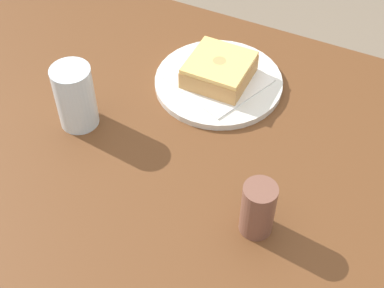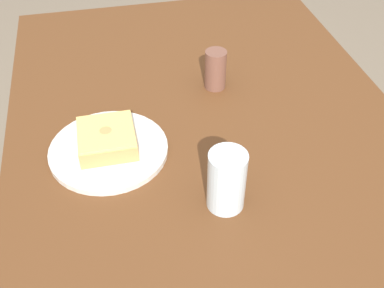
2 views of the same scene
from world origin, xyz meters
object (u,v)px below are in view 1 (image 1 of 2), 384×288
object	(u,v)px
plate_glazed_square	(220,82)
water_glass	(75,97)
donut_glazed_square	(220,70)
sugar_jar	(258,209)

from	to	relation	value
plate_glazed_square	water_glass	size ratio (longest dim) A/B	2.02
donut_glazed_square	water_glass	bearing A→B (deg)	-133.43
plate_glazed_square	water_glass	xyz separation A→B (m)	(-0.17, -0.18, 0.05)
plate_glazed_square	donut_glazed_square	xyz separation A→B (m)	(0.00, 0.00, 0.03)
water_glass	sugar_jar	bearing A→B (deg)	-11.55
water_glass	donut_glazed_square	bearing A→B (deg)	46.57
water_glass	sugar_jar	world-z (taller)	water_glass
plate_glazed_square	donut_glazed_square	world-z (taller)	donut_glazed_square
donut_glazed_square	water_glass	xyz separation A→B (m)	(-0.17, -0.18, 0.02)
donut_glazed_square	sugar_jar	xyz separation A→B (m)	(0.16, -0.25, 0.01)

